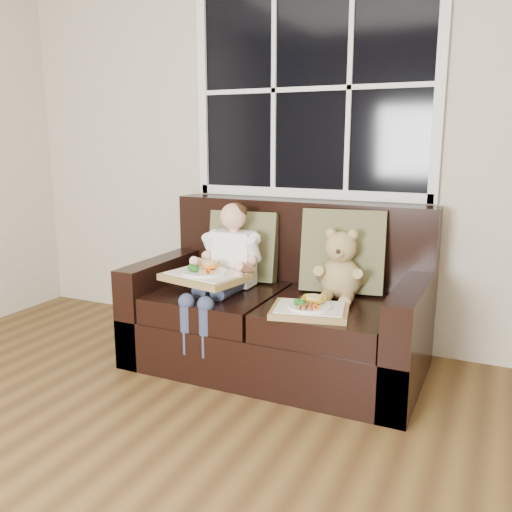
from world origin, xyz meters
The scene contains 8 objects.
window_back centered at (0.01, 2.48, 1.65)m, with size 1.62×0.04×1.37m.
loveseat centered at (0.01, 2.02, 0.31)m, with size 1.70×0.92×0.96m.
pillow_left centered at (-0.31, 2.17, 0.67)m, with size 0.46×0.25×0.45m.
pillow_right centered at (0.34, 2.17, 0.69)m, with size 0.52×0.30×0.50m.
child centered at (-0.29, 1.90, 0.63)m, with size 0.35×0.58×0.80m.
teddy_bear centered at (0.37, 2.02, 0.62)m, with size 0.26×0.32×0.42m.
tray_left centered at (-0.34, 1.73, 0.58)m, with size 0.51×0.43×0.10m.
tray_right centered at (0.32, 1.68, 0.48)m, with size 0.45×0.38×0.09m.
Camera 1 is at (1.20, -0.89, 1.35)m, focal length 38.00 mm.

